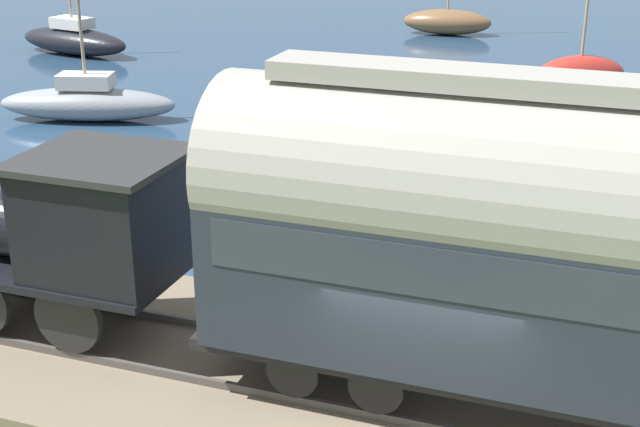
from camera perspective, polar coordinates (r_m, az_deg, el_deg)
harbor_water at (r=53.84m, az=17.69°, el=12.37°), size 80.00×80.00×0.01m
rail_embankment at (r=12.91m, az=7.21°, el=-12.51°), size 4.87×56.00×0.59m
steam_locomotive at (r=14.49m, az=-17.83°, el=-0.59°), size 2.12×6.47×3.05m
passenger_coach at (r=11.42m, az=15.28°, el=-1.72°), size 2.43×9.46×4.54m
sailboat_black at (r=39.72m, az=-15.48°, el=10.68°), size 2.71×5.85×6.11m
sailboat_brown at (r=43.53m, az=8.15°, el=12.09°), size 1.99×4.28×8.42m
sailboat_red at (r=31.87m, az=16.29°, el=8.45°), size 2.56×3.41×7.35m
sailboat_gray at (r=28.85m, az=-14.65°, el=6.91°), size 2.99×5.73×5.22m
rowboat_off_pier at (r=20.35m, az=9.74°, el=0.38°), size 2.79×2.67×0.47m
rowboat_far_out at (r=23.80m, az=-5.08°, el=3.67°), size 2.46×2.65×0.45m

